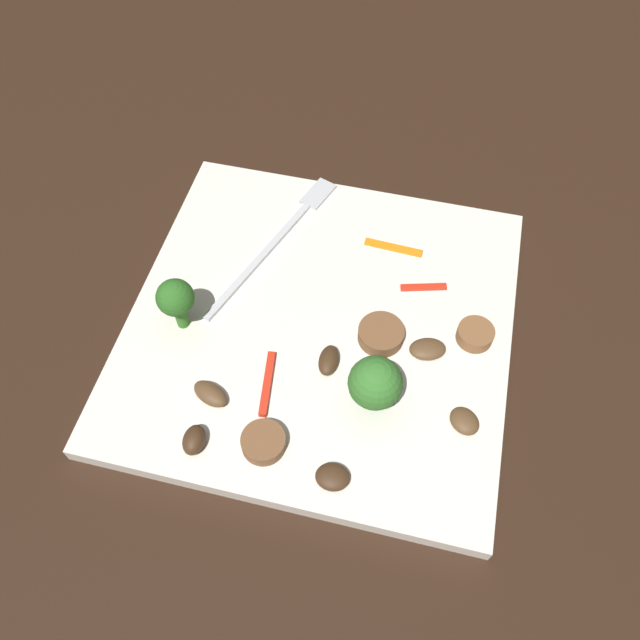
{
  "coord_description": "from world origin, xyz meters",
  "views": [
    {
      "loc": [
        -0.27,
        -0.07,
        0.44
      ],
      "look_at": [
        0.0,
        0.0,
        0.01
      ],
      "focal_mm": 36.07,
      "sensor_mm": 36.0,
      "label": 1
    }
  ],
  "objects_px": {
    "mushroom_1": "(464,421)",
    "sausage_slice_1": "(263,442)",
    "plate": "(320,325)",
    "sausage_slice_2": "(475,334)",
    "mushroom_5": "(194,440)",
    "mushroom_4": "(329,360)",
    "broccoli_floret_0": "(176,299)",
    "pepper_strip_1": "(393,248)",
    "sausage_slice_0": "(381,334)",
    "mushroom_3": "(210,394)",
    "pepper_strip_0": "(424,287)",
    "fork": "(281,235)",
    "pepper_strip_2": "(267,384)",
    "broccoli_floret_1": "(375,383)",
    "mushroom_2": "(428,349)",
    "mushroom_0": "(333,477)"
  },
  "relations": [
    {
      "from": "mushroom_0",
      "to": "pepper_strip_0",
      "type": "relative_size",
      "value": 0.63
    },
    {
      "from": "mushroom_0",
      "to": "pepper_strip_1",
      "type": "distance_m",
      "value": 0.21
    },
    {
      "from": "pepper_strip_1",
      "to": "plate",
      "type": "bearing_deg",
      "value": 152.81
    },
    {
      "from": "pepper_strip_0",
      "to": "fork",
      "type": "bearing_deg",
      "value": 78.27
    },
    {
      "from": "mushroom_5",
      "to": "sausage_slice_2",
      "type": "bearing_deg",
      "value": -53.72
    },
    {
      "from": "fork",
      "to": "sausage_slice_0",
      "type": "bearing_deg",
      "value": -109.27
    },
    {
      "from": "broccoli_floret_1",
      "to": "mushroom_3",
      "type": "bearing_deg",
      "value": 101.18
    },
    {
      "from": "mushroom_1",
      "to": "pepper_strip_2",
      "type": "bearing_deg",
      "value": 91.07
    },
    {
      "from": "mushroom_0",
      "to": "sausage_slice_1",
      "type": "bearing_deg",
      "value": 76.3
    },
    {
      "from": "sausage_slice_0",
      "to": "sausage_slice_2",
      "type": "distance_m",
      "value": 0.07
    },
    {
      "from": "sausage_slice_2",
      "to": "mushroom_1",
      "type": "bearing_deg",
      "value": -179.78
    },
    {
      "from": "fork",
      "to": "pepper_strip_2",
      "type": "bearing_deg",
      "value": -149.29
    },
    {
      "from": "pepper_strip_0",
      "to": "pepper_strip_2",
      "type": "distance_m",
      "value": 0.15
    },
    {
      "from": "pepper_strip_1",
      "to": "sausage_slice_0",
      "type": "bearing_deg",
      "value": -176.34
    },
    {
      "from": "mushroom_3",
      "to": "mushroom_4",
      "type": "distance_m",
      "value": 0.09
    },
    {
      "from": "broccoli_floret_0",
      "to": "broccoli_floret_1",
      "type": "bearing_deg",
      "value": -101.87
    },
    {
      "from": "mushroom_0",
      "to": "mushroom_3",
      "type": "height_order",
      "value": "mushroom_3"
    },
    {
      "from": "sausage_slice_1",
      "to": "mushroom_4",
      "type": "height_order",
      "value": "same"
    },
    {
      "from": "sausage_slice_2",
      "to": "pepper_strip_0",
      "type": "relative_size",
      "value": 0.75
    },
    {
      "from": "broccoli_floret_1",
      "to": "pepper_strip_1",
      "type": "bearing_deg",
      "value": 3.92
    },
    {
      "from": "fork",
      "to": "sausage_slice_1",
      "type": "bearing_deg",
      "value": -148.81
    },
    {
      "from": "mushroom_1",
      "to": "pepper_strip_1",
      "type": "distance_m",
      "value": 0.17
    },
    {
      "from": "sausage_slice_0",
      "to": "sausage_slice_1",
      "type": "relative_size",
      "value": 1.14
    },
    {
      "from": "sausage_slice_2",
      "to": "pepper_strip_0",
      "type": "xyz_separation_m",
      "value": [
        0.04,
        0.05,
        -0.0
      ]
    },
    {
      "from": "broccoli_floret_1",
      "to": "mushroom_4",
      "type": "height_order",
      "value": "broccoli_floret_1"
    },
    {
      "from": "sausage_slice_0",
      "to": "mushroom_3",
      "type": "relative_size",
      "value": 1.24
    },
    {
      "from": "plate",
      "to": "mushroom_5",
      "type": "bearing_deg",
      "value": 153.43
    },
    {
      "from": "mushroom_2",
      "to": "mushroom_5",
      "type": "xyz_separation_m",
      "value": [
        -0.11,
        0.15,
        0.0
      ]
    },
    {
      "from": "broccoli_floret_1",
      "to": "mushroom_2",
      "type": "relative_size",
      "value": 1.79
    },
    {
      "from": "sausage_slice_2",
      "to": "pepper_strip_0",
      "type": "height_order",
      "value": "sausage_slice_2"
    },
    {
      "from": "plate",
      "to": "sausage_slice_0",
      "type": "relative_size",
      "value": 8.36
    },
    {
      "from": "broccoli_floret_0",
      "to": "mushroom_4",
      "type": "bearing_deg",
      "value": -94.17
    },
    {
      "from": "mushroom_4",
      "to": "broccoli_floret_0",
      "type": "bearing_deg",
      "value": 85.83
    },
    {
      "from": "sausage_slice_0",
      "to": "mushroom_1",
      "type": "relative_size",
      "value": 1.56
    },
    {
      "from": "mushroom_1",
      "to": "sausage_slice_1",
      "type": "bearing_deg",
      "value": 110.04
    },
    {
      "from": "sausage_slice_2",
      "to": "sausage_slice_1",
      "type": "bearing_deg",
      "value": 132.54
    },
    {
      "from": "mushroom_5",
      "to": "pepper_strip_1",
      "type": "distance_m",
      "value": 0.23
    },
    {
      "from": "mushroom_1",
      "to": "mushroom_3",
      "type": "height_order",
      "value": "same"
    },
    {
      "from": "plate",
      "to": "pepper_strip_2",
      "type": "distance_m",
      "value": 0.07
    },
    {
      "from": "mushroom_4",
      "to": "sausage_slice_2",
      "type": "bearing_deg",
      "value": -65.19
    },
    {
      "from": "mushroom_2",
      "to": "pepper_strip_2",
      "type": "bearing_deg",
      "value": 116.73
    },
    {
      "from": "mushroom_4",
      "to": "mushroom_1",
      "type": "bearing_deg",
      "value": -103.67
    },
    {
      "from": "plate",
      "to": "sausage_slice_2",
      "type": "height_order",
      "value": "sausage_slice_2"
    },
    {
      "from": "plate",
      "to": "mushroom_5",
      "type": "xyz_separation_m",
      "value": [
        -0.12,
        0.06,
        0.01
      ]
    },
    {
      "from": "sausage_slice_2",
      "to": "mushroom_0",
      "type": "relative_size",
      "value": 1.2
    },
    {
      "from": "mushroom_3",
      "to": "mushroom_1",
      "type": "bearing_deg",
      "value": -83.18
    },
    {
      "from": "sausage_slice_2",
      "to": "pepper_strip_0",
      "type": "bearing_deg",
      "value": 49.43
    },
    {
      "from": "plate",
      "to": "pepper_strip_0",
      "type": "xyz_separation_m",
      "value": [
        0.05,
        -0.08,
        0.01
      ]
    },
    {
      "from": "sausage_slice_0",
      "to": "mushroom_4",
      "type": "bearing_deg",
      "value": 132.74
    },
    {
      "from": "sausage_slice_0",
      "to": "mushroom_0",
      "type": "bearing_deg",
      "value": 174.66
    }
  ]
}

